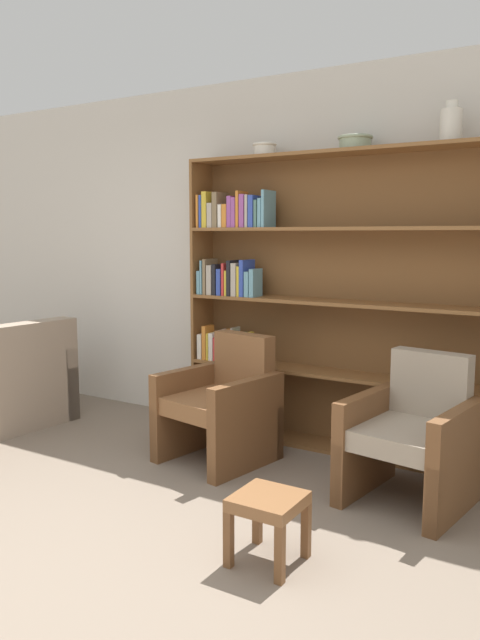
{
  "coord_description": "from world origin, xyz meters",
  "views": [
    {
      "loc": [
        2.1,
        -1.86,
        1.57
      ],
      "look_at": [
        -0.23,
        1.96,
        0.95
      ],
      "focal_mm": 35.0,
      "sensor_mm": 36.0,
      "label": 1
    }
  ],
  "objects": [
    {
      "name": "ground_plane",
      "position": [
        0.0,
        0.0,
        0.0
      ],
      "size": [
        24.0,
        24.0,
        0.0
      ],
      "primitive_type": "plane",
      "color": "#7A6B5B"
    },
    {
      "name": "wall_back",
      "position": [
        0.0,
        2.47,
        1.38
      ],
      "size": [
        12.0,
        0.06,
        2.75
      ],
      "color": "silver",
      "rests_on": "ground"
    },
    {
      "name": "bookshelf",
      "position": [
        0.22,
        2.31,
        1.07
      ],
      "size": [
        2.5,
        0.3,
        2.14
      ],
      "color": "brown",
      "rests_on": "ground"
    },
    {
      "name": "bowl_cream",
      "position": [
        -0.22,
        2.28,
        2.19
      ],
      "size": [
        0.18,
        0.18,
        0.09
      ],
      "color": "silver",
      "rests_on": "bookshelf"
    },
    {
      "name": "bowl_terracotta",
      "position": [
        0.49,
        2.28,
        2.19
      ],
      "size": [
        0.24,
        0.24,
        0.09
      ],
      "color": "gray",
      "rests_on": "bookshelf"
    },
    {
      "name": "vase_tall",
      "position": [
        1.12,
        2.28,
        2.25
      ],
      "size": [
        0.13,
        0.13,
        0.25
      ],
      "color": "silver",
      "rests_on": "bookshelf"
    },
    {
      "name": "armchair_leather",
      "position": [
        -0.21,
        1.68,
        0.39
      ],
      "size": [
        0.76,
        0.79,
        0.86
      ],
      "rotation": [
        0.0,
        0.0,
        2.95
      ],
      "color": "brown",
      "rests_on": "ground"
    },
    {
      "name": "armchair_cushioned",
      "position": [
        1.13,
        1.68,
        0.39
      ],
      "size": [
        0.73,
        0.77,
        0.86
      ],
      "rotation": [
        0.0,
        0.0,
        2.99
      ],
      "color": "brown",
      "rests_on": "ground"
    },
    {
      "name": "footstool",
      "position": [
        0.74,
        0.62,
        0.27
      ],
      "size": [
        0.31,
        0.31,
        0.34
      ],
      "color": "brown",
      "rests_on": "ground"
    }
  ]
}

